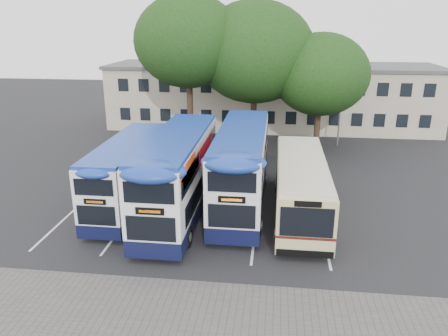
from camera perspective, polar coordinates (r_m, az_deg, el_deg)
ground at (r=20.38m, az=4.36°, el=-11.92°), size 120.00×120.00×0.00m
paving_strip at (r=16.47m, az=-3.97°, el=-20.34°), size 40.00×6.00×0.01m
bay_lines at (r=25.17m, az=-3.68°, el=-5.61°), size 14.12×11.00×0.01m
depot_building at (r=45.10m, az=6.13°, el=9.45°), size 32.40×8.40×6.20m
lamp_post at (r=38.25m, az=15.19°, el=10.17°), size 0.25×1.05×9.06m
tree_left at (r=36.01m, az=-4.67°, el=16.16°), size 8.60×8.60×12.45m
tree_mid at (r=36.53m, az=4.06°, el=14.86°), size 9.64×9.64×12.02m
tree_right at (r=36.00m, az=12.52°, el=11.83°), size 7.63×7.63×9.55m
bus_dd_left at (r=25.60m, az=-12.41°, el=-0.38°), size 2.30×9.49×3.95m
bus_dd_mid at (r=23.95m, az=-5.98°, el=-0.45°), size 2.68×11.05×4.61m
bus_dd_right at (r=25.04m, az=2.33°, el=0.50°), size 2.68×11.05×4.61m
bus_single at (r=24.55m, az=10.00°, el=-1.98°), size 2.72×10.67×3.18m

